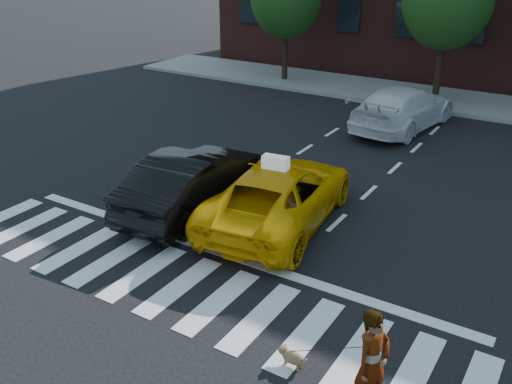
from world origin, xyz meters
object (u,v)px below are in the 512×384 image
Objects in this scene: woman at (372,363)px; dog at (291,356)px; black_sedan at (193,181)px; taxi at (279,194)px; white_suv at (403,108)px.

dog is (-1.49, 0.24, -0.71)m from woman.
black_sedan is 6.53m from dog.
black_sedan is at bearing 6.56° from taxi.
white_suv is (2.42, 9.74, -0.03)m from black_sedan.
white_suv is at bearing -98.24° from taxi.
white_suv is 14.58m from woman.
black_sedan reaches higher than taxi.
woman is at bearing -3.57° from dog.
taxi is at bearing 127.54° from dog.
white_suv is at bearing 106.70° from dog.
taxi is at bearing 96.53° from white_suv.
woman is 3.04× the size of dog.
dog is at bearing 137.96° from black_sedan.
taxi is 6.47m from woman.
woman is (6.63, -4.22, 0.08)m from black_sedan.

